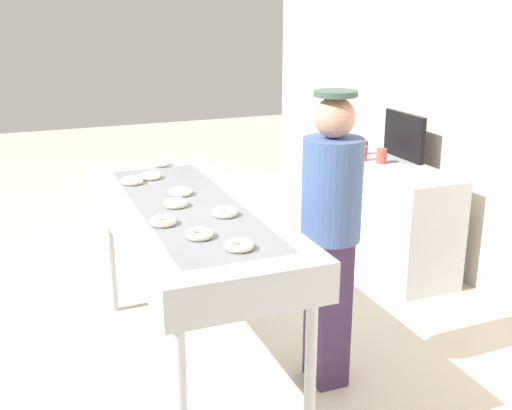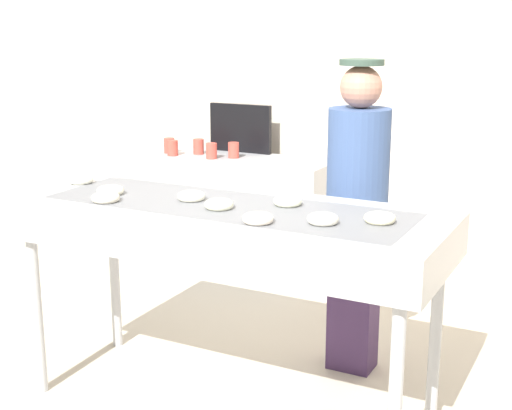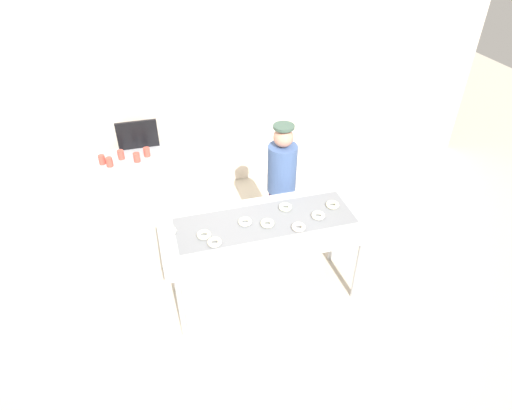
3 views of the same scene
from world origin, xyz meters
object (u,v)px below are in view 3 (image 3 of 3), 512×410
object	(u,v)px
sugar_donut_0	(268,223)
prep_counter	(146,183)
sugar_donut_5	(204,235)
paper_cup_1	(137,157)
sugar_donut_6	(285,207)
paper_cup_4	(121,155)
menu_display	(138,135)
sugar_donut_2	(332,205)
sugar_donut_7	(169,231)
sugar_donut_3	(214,242)
worker_baker	(281,184)
fryer_conveyor	(265,228)
paper_cup_3	(147,152)
paper_cup_0	(102,160)
sugar_donut_4	(299,227)
sugar_donut_8	(318,216)
sugar_donut_1	(245,222)
paper_cup_2	(109,162)

from	to	relation	value
sugar_donut_0	prep_counter	distance (m)	2.37
prep_counter	sugar_donut_5	bearing A→B (deg)	-76.63
paper_cup_1	sugar_donut_5	bearing A→B (deg)	-74.08
sugar_donut_6	paper_cup_4	bearing A→B (deg)	131.83
paper_cup_4	menu_display	distance (m)	0.36
sugar_donut_2	sugar_donut_7	size ratio (longest dim) A/B	1.00
paper_cup_1	sugar_donut_3	bearing A→B (deg)	-73.09
sugar_donut_7	sugar_donut_2	bearing A→B (deg)	-1.03
worker_baker	prep_counter	world-z (taller)	worker_baker
fryer_conveyor	paper_cup_3	bearing A→B (deg)	118.31
sugar_donut_2	paper_cup_4	bearing A→B (deg)	137.84
sugar_donut_7	paper_cup_0	bearing A→B (deg)	109.94
sugar_donut_4	sugar_donut_8	xyz separation A→B (m)	(0.25, 0.12, 0.00)
sugar_donut_4	worker_baker	distance (m)	0.90
sugar_donut_8	menu_display	distance (m)	2.75
sugar_donut_1	sugar_donut_2	xyz separation A→B (m)	(0.92, 0.03, 0.00)
sugar_donut_4	sugar_donut_6	world-z (taller)	same
sugar_donut_1	paper_cup_2	distance (m)	2.16
sugar_donut_8	worker_baker	distance (m)	0.79
sugar_donut_8	menu_display	xyz separation A→B (m)	(-1.61, 2.23, 0.00)
paper_cup_1	sugar_donut_2	bearing A→B (deg)	-42.98
sugar_donut_4	paper_cup_2	xyz separation A→B (m)	(-1.75, 1.96, -0.13)
sugar_donut_7	paper_cup_4	size ratio (longest dim) A/B	1.14
paper_cup_1	paper_cup_3	bearing A→B (deg)	38.43
sugar_donut_3	paper_cup_3	bearing A→B (deg)	102.73
sugar_donut_6	menu_display	bearing A→B (deg)	123.82
paper_cup_0	sugar_donut_3	bearing A→B (deg)	-63.41
worker_baker	paper_cup_1	bearing A→B (deg)	-48.68
sugar_donut_7	paper_cup_3	bearing A→B (deg)	92.91
sugar_donut_6	paper_cup_1	world-z (taller)	sugar_donut_6
sugar_donut_3	paper_cup_0	world-z (taller)	sugar_donut_3
sugar_donut_5	paper_cup_1	xyz separation A→B (m)	(-0.53, 1.85, -0.13)
sugar_donut_6	sugar_donut_7	distance (m)	1.17
sugar_donut_3	menu_display	xyz separation A→B (m)	(-0.55, 2.34, 0.00)
menu_display	paper_cup_3	bearing A→B (deg)	-72.49
sugar_donut_1	sugar_donut_7	bearing A→B (deg)	175.62
sugar_donut_7	worker_baker	bearing A→B (deg)	24.99
sugar_donut_3	sugar_donut_5	size ratio (longest dim) A/B	1.00
fryer_conveyor	menu_display	bearing A→B (deg)	117.11
prep_counter	sugar_donut_7	bearing A→B (deg)	-84.71
sugar_donut_1	sugar_donut_6	world-z (taller)	same
paper_cup_4	worker_baker	bearing A→B (deg)	-35.21
prep_counter	sugar_donut_2	bearing A→B (deg)	-46.22
fryer_conveyor	sugar_donut_7	distance (m)	0.93
sugar_donut_2	paper_cup_1	xyz separation A→B (m)	(-1.87, 1.74, -0.13)
paper_cup_1	paper_cup_4	size ratio (longest dim) A/B	1.00
menu_display	prep_counter	bearing A→B (deg)	-90.00
sugar_donut_7	paper_cup_1	xyz separation A→B (m)	(-0.22, 1.71, -0.13)
sugar_donut_3	sugar_donut_7	bearing A→B (deg)	144.70
sugar_donut_2	sugar_donut_8	bearing A→B (deg)	-148.86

